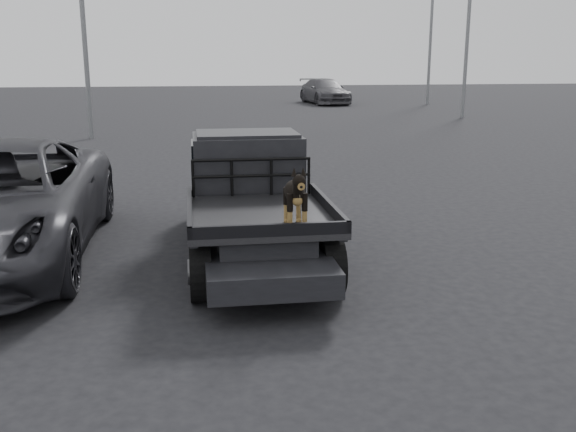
{
  "coord_description": "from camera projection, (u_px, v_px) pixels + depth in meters",
  "views": [
    {
      "loc": [
        -0.59,
        -7.9,
        2.98
      ],
      "look_at": [
        0.5,
        -0.64,
        1.15
      ],
      "focal_mm": 40.0,
      "sensor_mm": 36.0,
      "label": 1
    }
  ],
  "objects": [
    {
      "name": "ground",
      "position": [
        243.0,
        290.0,
        8.39
      ],
      "size": [
        120.0,
        120.0,
        0.0
      ],
      "primitive_type": "plane",
      "color": "black",
      "rests_on": "ground"
    },
    {
      "name": "ute_cab",
      "position": [
        247.0,
        159.0,
        10.38
      ],
      "size": [
        1.72,
        1.3,
        0.88
      ],
      "primitive_type": null,
      "color": "black",
      "rests_on": "flatbed_ute"
    },
    {
      "name": "distant_car_b",
      "position": [
        325.0,
        91.0,
        41.29
      ],
      "size": [
        2.78,
        5.63,
        1.57
      ],
      "primitive_type": "imported",
      "rotation": [
        0.0,
        0.0,
        0.11
      ],
      "color": "#434248",
      "rests_on": "ground"
    },
    {
      "name": "flatbed_ute",
      "position": [
        254.0,
        228.0,
        9.69
      ],
      "size": [
        2.0,
        5.4,
        0.92
      ],
      "primitive_type": null,
      "color": "black",
      "rests_on": "ground"
    },
    {
      "name": "dog",
      "position": [
        295.0,
        197.0,
        7.93
      ],
      "size": [
        0.32,
        0.6,
        0.74
      ],
      "primitive_type": null,
      "color": "black",
      "rests_on": "flatbed_ute"
    },
    {
      "name": "headache_rack",
      "position": [
        252.0,
        178.0,
        9.7
      ],
      "size": [
        1.8,
        0.08,
        0.55
      ],
      "primitive_type": null,
      "color": "black",
      "rests_on": "flatbed_ute"
    }
  ]
}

